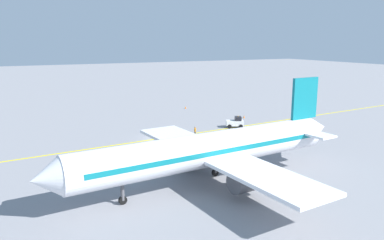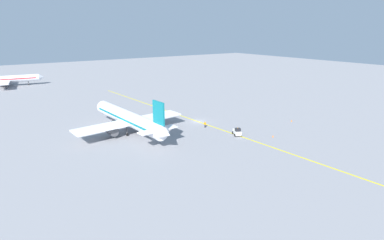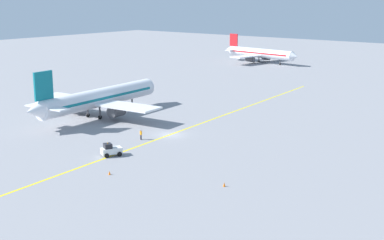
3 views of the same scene
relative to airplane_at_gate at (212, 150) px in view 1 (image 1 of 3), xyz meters
The scene contains 7 objects.
ground_plane 20.35m from the airplane_at_gate, ahead, with size 400.00×400.00×0.00m, color gray.
apron_yellow_centreline 20.35m from the airplane_at_gate, ahead, with size 0.40×120.00×0.01m, color yellow.
airplane_at_gate is the anchor object (origin of this frame).
baggage_tug_white 27.07m from the airplane_at_gate, 38.55° to the right, with size 2.75×3.35×2.11m.
ground_crew_worker 19.90m from the airplane_at_gate, 22.02° to the right, with size 0.55×0.33×1.68m.
traffic_cone_near_nose 45.29m from the airplane_at_gate, 22.22° to the right, with size 0.32×0.32×0.55m, color orange.
traffic_cone_mid_apron 35.69m from the airplane_at_gate, 40.04° to the right, with size 0.32×0.32×0.55m, color orange.
Camera 1 is at (-52.64, 20.79, 14.89)m, focal length 35.00 mm.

